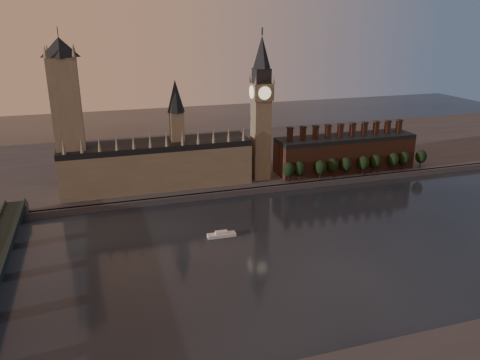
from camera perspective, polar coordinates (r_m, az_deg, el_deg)
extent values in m
plane|color=black|center=(253.93, 8.80, -8.41)|extent=(900.00, 900.00, 0.00)
cube|color=#45464A|center=(329.10, 1.99, -1.29)|extent=(900.00, 4.00, 4.00)
cube|color=#45464A|center=(410.84, -2.17, 2.84)|extent=(900.00, 180.00, 4.00)
cube|color=gray|center=(332.98, -10.04, 1.57)|extent=(130.00, 30.00, 28.00)
cube|color=black|center=(328.65, -10.20, 4.23)|extent=(130.00, 30.00, 4.00)
cube|color=gray|center=(328.42, -7.70, 6.15)|extent=(9.00, 9.00, 24.00)
cone|color=black|center=(324.19, -7.88, 10.11)|extent=(12.00, 12.00, 22.00)
cone|color=gray|center=(311.77, -20.74, 3.83)|extent=(2.60, 2.60, 10.00)
cone|color=gray|center=(311.25, -18.77, 4.03)|extent=(2.60, 2.60, 10.00)
cone|color=gray|center=(311.10, -16.80, 4.22)|extent=(2.60, 2.60, 10.00)
cone|color=gray|center=(311.32, -14.83, 4.41)|extent=(2.60, 2.60, 10.00)
cone|color=gray|center=(311.90, -12.86, 4.59)|extent=(2.60, 2.60, 10.00)
cone|color=gray|center=(312.86, -10.90, 4.77)|extent=(2.60, 2.60, 10.00)
cone|color=gray|center=(314.18, -8.96, 4.94)|extent=(2.60, 2.60, 10.00)
cone|color=gray|center=(315.85, -7.03, 5.11)|extent=(2.60, 2.60, 10.00)
cone|color=gray|center=(317.88, -5.12, 5.26)|extent=(2.60, 2.60, 10.00)
cone|color=gray|center=(320.26, -3.24, 5.41)|extent=(2.60, 2.60, 10.00)
cone|color=gray|center=(322.97, -1.39, 5.55)|extent=(2.60, 2.60, 10.00)
cone|color=gray|center=(326.02, 0.43, 5.68)|extent=(2.60, 2.60, 10.00)
cube|color=gray|center=(323.38, -20.09, 5.87)|extent=(18.00, 18.00, 90.00)
cone|color=black|center=(316.84, -21.16, 14.88)|extent=(24.00, 24.00, 12.00)
cylinder|color=#232326|center=(316.61, -21.29, 15.95)|extent=(0.50, 0.50, 12.00)
cone|color=gray|center=(309.50, -22.70, 14.25)|extent=(3.00, 3.00, 8.00)
cone|color=gray|center=(308.65, -19.66, 14.59)|extent=(3.00, 3.00, 8.00)
cone|color=gray|center=(325.43, -22.49, 14.44)|extent=(3.00, 3.00, 8.00)
cone|color=gray|center=(324.62, -19.60, 14.76)|extent=(3.00, 3.00, 8.00)
cube|color=gray|center=(341.23, 2.53, 4.88)|extent=(12.00, 12.00, 58.00)
cube|color=gray|center=(334.49, 2.61, 10.71)|extent=(14.00, 14.00, 12.00)
cube|color=#232326|center=(333.11, 2.64, 12.58)|extent=(11.00, 11.00, 10.00)
cone|color=black|center=(331.73, 2.69, 15.33)|extent=(13.00, 13.00, 22.00)
cylinder|color=#232326|center=(331.17, 2.72, 17.66)|extent=(1.00, 1.00, 5.00)
cylinder|color=beige|center=(327.81, 3.05, 10.53)|extent=(9.00, 0.50, 9.00)
cylinder|color=beige|center=(341.20, 2.19, 10.88)|extent=(9.00, 0.50, 9.00)
cylinder|color=beige|center=(332.12, 1.43, 10.66)|extent=(0.50, 9.00, 9.00)
cylinder|color=beige|center=(337.01, 3.79, 10.75)|extent=(0.50, 9.00, 9.00)
cone|color=gray|center=(325.08, 1.94, 12.08)|extent=(2.00, 2.00, 6.00)
cone|color=gray|center=(329.59, 4.12, 12.14)|extent=(2.00, 2.00, 6.00)
cone|color=gray|center=(337.29, 1.19, 12.33)|extent=(2.00, 2.00, 6.00)
cone|color=gray|center=(341.64, 3.31, 12.39)|extent=(2.00, 2.00, 6.00)
cube|color=#562F20|center=(374.60, 12.63, 3.02)|extent=(110.00, 25.00, 24.00)
cube|color=black|center=(371.24, 12.77, 5.03)|extent=(110.00, 25.00, 3.00)
cube|color=#562F20|center=(348.97, 6.10, 5.53)|extent=(3.50, 3.50, 9.00)
cube|color=#232326|center=(347.86, 6.13, 6.33)|extent=(4.20, 4.20, 1.00)
cube|color=#562F20|center=(353.19, 7.67, 5.63)|extent=(3.50, 3.50, 9.00)
cube|color=#232326|center=(352.09, 7.70, 6.42)|extent=(4.20, 4.20, 1.00)
cube|color=#562F20|center=(357.66, 9.19, 5.72)|extent=(3.50, 3.50, 9.00)
cube|color=#232326|center=(356.58, 9.24, 6.51)|extent=(4.20, 4.20, 1.00)
cube|color=#562F20|center=(362.38, 10.68, 5.81)|extent=(3.50, 3.50, 9.00)
cube|color=#232326|center=(361.31, 10.73, 6.58)|extent=(4.20, 4.20, 1.00)
cube|color=#562F20|center=(367.33, 12.13, 5.89)|extent=(3.50, 3.50, 9.00)
cube|color=#232326|center=(366.28, 12.18, 6.65)|extent=(4.20, 4.20, 1.00)
cube|color=#562F20|center=(372.52, 13.54, 5.97)|extent=(3.50, 3.50, 9.00)
cube|color=#232326|center=(371.47, 13.60, 6.72)|extent=(4.20, 4.20, 1.00)
cube|color=#562F20|center=(377.91, 14.91, 6.04)|extent=(3.50, 3.50, 9.00)
cube|color=#232326|center=(376.89, 14.98, 6.78)|extent=(4.20, 4.20, 1.00)
cube|color=#562F20|center=(383.52, 16.24, 6.10)|extent=(3.50, 3.50, 9.00)
cube|color=#232326|center=(382.51, 16.31, 6.83)|extent=(4.20, 4.20, 1.00)
cube|color=#562F20|center=(389.33, 17.54, 6.16)|extent=(3.50, 3.50, 9.00)
cube|color=#232326|center=(388.33, 17.61, 6.88)|extent=(4.20, 4.20, 1.00)
cube|color=#562F20|center=(395.33, 18.79, 6.21)|extent=(3.50, 3.50, 9.00)
cube|color=#232326|center=(394.34, 18.87, 6.92)|extent=(4.20, 4.20, 1.00)
cylinder|color=black|center=(341.31, 5.92, 0.25)|extent=(0.80, 0.80, 6.00)
ellipsoid|color=black|center=(339.30, 5.96, 1.29)|extent=(8.60, 8.60, 10.75)
cylinder|color=black|center=(344.48, 7.23, 0.38)|extent=(0.80, 0.80, 6.00)
ellipsoid|color=black|center=(342.48, 7.28, 1.41)|extent=(8.60, 8.60, 10.75)
cylinder|color=black|center=(349.94, 9.73, 0.55)|extent=(0.80, 0.80, 6.00)
ellipsoid|color=black|center=(347.98, 9.79, 1.56)|extent=(8.60, 8.60, 10.75)
cylinder|color=black|center=(356.50, 11.15, 0.81)|extent=(0.80, 0.80, 6.00)
ellipsoid|color=black|center=(354.58, 11.21, 1.80)|extent=(8.60, 8.60, 10.75)
cylinder|color=black|center=(360.63, 12.73, 0.90)|extent=(0.80, 0.80, 6.00)
ellipsoid|color=black|center=(358.73, 12.81, 1.89)|extent=(8.60, 8.60, 10.75)
cylinder|color=black|center=(367.36, 14.74, 1.07)|extent=(0.80, 0.80, 6.00)
ellipsoid|color=black|center=(365.49, 14.83, 2.04)|extent=(8.60, 8.60, 10.75)
cylinder|color=black|center=(373.48, 16.14, 1.24)|extent=(0.80, 0.80, 6.00)
ellipsoid|color=black|center=(371.64, 16.23, 2.19)|extent=(8.60, 8.60, 10.75)
cylinder|color=black|center=(382.69, 18.10, 1.46)|extent=(0.80, 0.80, 6.00)
ellipsoid|color=black|center=(380.90, 18.19, 2.40)|extent=(8.60, 8.60, 10.75)
cylinder|color=black|center=(388.83, 19.29, 1.60)|extent=(0.80, 0.80, 6.00)
ellipsoid|color=black|center=(387.07, 19.39, 2.52)|extent=(8.60, 8.60, 10.75)
cylinder|color=black|center=(398.36, 21.09, 1.79)|extent=(0.80, 0.80, 6.00)
ellipsoid|color=black|center=(396.64, 21.20, 2.69)|extent=(8.60, 8.60, 10.75)
cube|color=#45464A|center=(314.86, -25.72, -3.23)|extent=(14.00, 8.00, 6.00)
cylinder|color=#232326|center=(280.43, -26.60, -6.71)|extent=(8.00, 8.00, 7.75)
cylinder|color=#232326|center=(311.35, -25.75, -4.10)|extent=(8.00, 8.00, 7.75)
cube|color=silver|center=(265.31, -2.27, -6.71)|extent=(16.18, 5.03, 1.84)
cube|color=silver|center=(264.62, -2.27, -6.40)|extent=(6.97, 3.63, 1.38)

